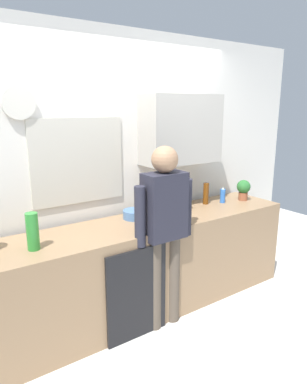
% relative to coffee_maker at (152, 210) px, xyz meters
% --- Properties ---
extents(ground_plane, '(8.00, 8.00, 0.00)m').
position_rel_coffee_maker_xyz_m(ground_plane, '(0.02, -0.16, -1.03)').
color(ground_plane, silver).
extents(kitchen_counter, '(3.09, 0.64, 0.88)m').
position_rel_coffee_maker_xyz_m(kitchen_counter, '(0.02, 0.14, -0.59)').
color(kitchen_counter, '#937251').
rests_on(kitchen_counter, ground_plane).
extents(dishwasher_panel, '(0.56, 0.02, 0.79)m').
position_rel_coffee_maker_xyz_m(dishwasher_panel, '(-0.28, -0.19, -0.63)').
color(dishwasher_panel, black).
rests_on(dishwasher_panel, ground_plane).
extents(back_wall_assembly, '(4.69, 0.42, 2.60)m').
position_rel_coffee_maker_xyz_m(back_wall_assembly, '(0.08, 0.54, 0.33)').
color(back_wall_assembly, white).
rests_on(back_wall_assembly, ground_plane).
extents(coffee_maker, '(0.20, 0.20, 0.33)m').
position_rel_coffee_maker_xyz_m(coffee_maker, '(0.00, 0.00, 0.00)').
color(coffee_maker, black).
rests_on(coffee_maker, kitchen_counter).
extents(bottle_clear_soda, '(0.09, 0.09, 0.28)m').
position_rel_coffee_maker_xyz_m(bottle_clear_soda, '(-1.00, 0.07, -0.01)').
color(bottle_clear_soda, '#2D8C33').
rests_on(bottle_clear_soda, kitchen_counter).
extents(bottle_amber_beer, '(0.06, 0.06, 0.23)m').
position_rel_coffee_maker_xyz_m(bottle_amber_beer, '(0.89, 0.27, -0.03)').
color(bottle_amber_beer, brown).
rests_on(bottle_amber_beer, kitchen_counter).
extents(cup_yellow_cup, '(0.07, 0.07, 0.08)m').
position_rel_coffee_maker_xyz_m(cup_yellow_cup, '(0.61, 0.23, -0.10)').
color(cup_yellow_cup, yellow).
rests_on(cup_yellow_cup, kitchen_counter).
extents(mixing_bowl, '(0.22, 0.22, 0.08)m').
position_rel_coffee_maker_xyz_m(mixing_bowl, '(-0.00, 0.28, -0.11)').
color(mixing_bowl, '#4C72A5').
rests_on(mixing_bowl, kitchen_counter).
extents(potted_plant, '(0.15, 0.15, 0.23)m').
position_rel_coffee_maker_xyz_m(potted_plant, '(1.34, 0.15, -0.01)').
color(potted_plant, '#9E5638').
rests_on(potted_plant, kitchen_counter).
extents(dish_soap, '(0.06, 0.06, 0.18)m').
position_rel_coffee_maker_xyz_m(dish_soap, '(1.07, 0.20, -0.07)').
color(dish_soap, blue).
rests_on(dish_soap, kitchen_counter).
extents(person_at_sink, '(0.57, 0.22, 1.60)m').
position_rel_coffee_maker_xyz_m(person_at_sink, '(0.02, -0.16, -0.08)').
color(person_at_sink, brown).
rests_on(person_at_sink, ground_plane).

